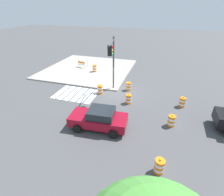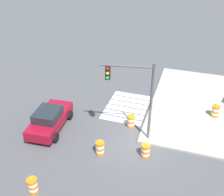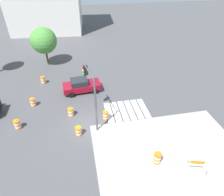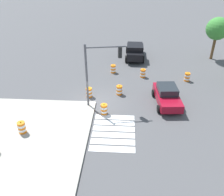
{
  "view_description": "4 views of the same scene",
  "coord_description": "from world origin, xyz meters",
  "px_view_note": "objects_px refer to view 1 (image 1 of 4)",
  "views": [
    {
      "loc": [
        -4.35,
        15.95,
        8.27
      ],
      "look_at": [
        -0.38,
        3.1,
        0.9
      ],
      "focal_mm": 27.09,
      "sensor_mm": 36.0,
      "label": 1
    },
    {
      "loc": [
        -13.83,
        -2.67,
        12.09
      ],
      "look_at": [
        2.48,
        2.57,
        1.6
      ],
      "focal_mm": 43.57,
      "sensor_mm": 36.0,
      "label": 2
    },
    {
      "loc": [
        -0.52,
        -13.38,
        12.86
      ],
      "look_at": [
        2.48,
        1.98,
        1.64
      ],
      "focal_mm": 31.18,
      "sensor_mm": 36.0,
      "label": 3
    },
    {
      "loc": [
        18.07,
        2.54,
        11.47
      ],
      "look_at": [
        0.71,
        1.48,
        1.0
      ],
      "focal_mm": 38.25,
      "sensor_mm": 36.0,
      "label": 4
    }
  ],
  "objects_px": {
    "traffic_barrel_crosswalk_end": "(100,89)",
    "traffic_barrel_on_sidewalk": "(95,68)",
    "traffic_barrel_near_corner": "(171,121)",
    "traffic_barrel_far_curb": "(159,166)",
    "sports_car": "(99,118)",
    "traffic_barrel_lane_center": "(129,99)",
    "construction_barricade": "(82,63)",
    "traffic_barrel_median_near": "(182,102)",
    "traffic_barrel_median_far": "(128,86)",
    "traffic_light_pole": "(112,57)"
  },
  "relations": [
    {
      "from": "traffic_barrel_far_curb",
      "to": "construction_barricade",
      "type": "bearing_deg",
      "value": -51.53
    },
    {
      "from": "traffic_barrel_lane_center",
      "to": "traffic_barrel_median_near",
      "type": "bearing_deg",
      "value": -170.0
    },
    {
      "from": "traffic_barrel_lane_center",
      "to": "traffic_barrel_on_sidewalk",
      "type": "distance_m",
      "value": 9.4
    },
    {
      "from": "traffic_barrel_far_curb",
      "to": "traffic_barrel_lane_center",
      "type": "distance_m",
      "value": 7.75
    },
    {
      "from": "traffic_barrel_crosswalk_end",
      "to": "traffic_light_pole",
      "type": "relative_size",
      "value": 0.19
    },
    {
      "from": "sports_car",
      "to": "traffic_barrel_far_curb",
      "type": "distance_m",
      "value": 5.39
    },
    {
      "from": "traffic_light_pole",
      "to": "traffic_barrel_lane_center",
      "type": "bearing_deg",
      "value": 144.15
    },
    {
      "from": "traffic_barrel_on_sidewalk",
      "to": "construction_barricade",
      "type": "distance_m",
      "value": 2.83
    },
    {
      "from": "traffic_barrel_near_corner",
      "to": "traffic_barrel_crosswalk_end",
      "type": "bearing_deg",
      "value": -26.26
    },
    {
      "from": "traffic_light_pole",
      "to": "traffic_barrel_median_far",
      "type": "bearing_deg",
      "value": -138.69
    },
    {
      "from": "traffic_barrel_median_far",
      "to": "traffic_light_pole",
      "type": "height_order",
      "value": "traffic_light_pole"
    },
    {
      "from": "traffic_barrel_crosswalk_end",
      "to": "traffic_barrel_far_curb",
      "type": "xyz_separation_m",
      "value": [
        -6.61,
        8.19,
        0.0
      ]
    },
    {
      "from": "traffic_barrel_median_far",
      "to": "traffic_barrel_crosswalk_end",
      "type": "bearing_deg",
      "value": 31.11
    },
    {
      "from": "traffic_barrel_crosswalk_end",
      "to": "traffic_barrel_on_sidewalk",
      "type": "relative_size",
      "value": 1.0
    },
    {
      "from": "traffic_barrel_median_near",
      "to": "traffic_barrel_lane_center",
      "type": "bearing_deg",
      "value": 10.0
    },
    {
      "from": "traffic_barrel_median_far",
      "to": "traffic_barrel_far_curb",
      "type": "xyz_separation_m",
      "value": [
        -3.89,
        9.83,
        0.0
      ]
    },
    {
      "from": "traffic_barrel_near_corner",
      "to": "construction_barricade",
      "type": "height_order",
      "value": "construction_barricade"
    },
    {
      "from": "traffic_barrel_median_near",
      "to": "construction_barricade",
      "type": "height_order",
      "value": "construction_barricade"
    },
    {
      "from": "traffic_barrel_near_corner",
      "to": "sports_car",
      "type": "bearing_deg",
      "value": 19.26
    },
    {
      "from": "traffic_barrel_lane_center",
      "to": "traffic_barrel_median_far",
      "type": "bearing_deg",
      "value": -77.39
    },
    {
      "from": "traffic_barrel_crosswalk_end",
      "to": "construction_barricade",
      "type": "relative_size",
      "value": 0.73
    },
    {
      "from": "traffic_barrel_near_corner",
      "to": "traffic_barrel_crosswalk_end",
      "type": "xyz_separation_m",
      "value": [
        7.26,
        -3.58,
        0.0
      ]
    },
    {
      "from": "traffic_barrel_near_corner",
      "to": "traffic_barrel_far_curb",
      "type": "distance_m",
      "value": 4.65
    },
    {
      "from": "traffic_barrel_median_near",
      "to": "construction_barricade",
      "type": "relative_size",
      "value": 0.73
    },
    {
      "from": "sports_car",
      "to": "traffic_barrel_far_curb",
      "type": "xyz_separation_m",
      "value": [
        -4.62,
        2.76,
        -0.36
      ]
    },
    {
      "from": "construction_barricade",
      "to": "traffic_barrel_near_corner",
      "type": "bearing_deg",
      "value": 140.17
    },
    {
      "from": "traffic_barrel_far_curb",
      "to": "traffic_barrel_on_sidewalk",
      "type": "distance_m",
      "value": 16.96
    },
    {
      "from": "traffic_barrel_near_corner",
      "to": "traffic_barrel_on_sidewalk",
      "type": "xyz_separation_m",
      "value": [
        10.25,
        -9.37,
        0.15
      ]
    },
    {
      "from": "traffic_barrel_median_near",
      "to": "traffic_barrel_lane_center",
      "type": "height_order",
      "value": "same"
    },
    {
      "from": "traffic_barrel_median_far",
      "to": "traffic_barrel_lane_center",
      "type": "relative_size",
      "value": 1.0
    },
    {
      "from": "traffic_barrel_crosswalk_end",
      "to": "traffic_barrel_on_sidewalk",
      "type": "bearing_deg",
      "value": -62.73
    },
    {
      "from": "traffic_barrel_median_far",
      "to": "construction_barricade",
      "type": "relative_size",
      "value": 0.73
    },
    {
      "from": "traffic_barrel_median_far",
      "to": "traffic_barrel_far_curb",
      "type": "relative_size",
      "value": 1.0
    },
    {
      "from": "traffic_barrel_median_near",
      "to": "traffic_barrel_near_corner",
      "type": "bearing_deg",
      "value": 73.84
    },
    {
      "from": "traffic_barrel_near_corner",
      "to": "traffic_barrel_median_far",
      "type": "relative_size",
      "value": 1.0
    },
    {
      "from": "traffic_barrel_crosswalk_end",
      "to": "traffic_light_pole",
      "type": "distance_m",
      "value": 3.7
    },
    {
      "from": "traffic_barrel_lane_center",
      "to": "construction_barricade",
      "type": "bearing_deg",
      "value": -42.88
    },
    {
      "from": "traffic_barrel_far_curb",
      "to": "traffic_barrel_on_sidewalk",
      "type": "relative_size",
      "value": 1.0
    },
    {
      "from": "sports_car",
      "to": "traffic_barrel_median_far",
      "type": "relative_size",
      "value": 4.34
    },
    {
      "from": "sports_car",
      "to": "traffic_barrel_crosswalk_end",
      "type": "bearing_deg",
      "value": -69.81
    },
    {
      "from": "sports_car",
      "to": "traffic_barrel_on_sidewalk",
      "type": "height_order",
      "value": "sports_car"
    },
    {
      "from": "traffic_barrel_median_near",
      "to": "traffic_light_pole",
      "type": "distance_m",
      "value": 7.8
    },
    {
      "from": "traffic_barrel_median_near",
      "to": "traffic_barrel_far_curb",
      "type": "relative_size",
      "value": 1.0
    },
    {
      "from": "traffic_barrel_on_sidewalk",
      "to": "traffic_light_pole",
      "type": "relative_size",
      "value": 0.19
    },
    {
      "from": "traffic_barrel_median_near",
      "to": "traffic_barrel_on_sidewalk",
      "type": "height_order",
      "value": "traffic_barrel_on_sidewalk"
    },
    {
      "from": "traffic_barrel_median_far",
      "to": "traffic_barrel_on_sidewalk",
      "type": "relative_size",
      "value": 1.0
    },
    {
      "from": "sports_car",
      "to": "traffic_barrel_near_corner",
      "type": "relative_size",
      "value": 4.34
    },
    {
      "from": "traffic_barrel_crosswalk_end",
      "to": "construction_barricade",
      "type": "height_order",
      "value": "construction_barricade"
    },
    {
      "from": "construction_barricade",
      "to": "traffic_barrel_median_near",
      "type": "bearing_deg",
      "value": 151.78
    },
    {
      "from": "traffic_barrel_on_sidewalk",
      "to": "traffic_light_pole",
      "type": "distance_m",
      "value": 7.65
    }
  ]
}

